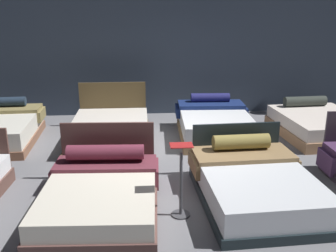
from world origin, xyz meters
The scene contains 8 objects.
ground_plane centered at (0.00, 0.00, -0.01)m, with size 18.00×18.00×0.02m, color slate.
showroom_back_wall centered at (0.00, 3.27, 1.75)m, with size 18.00×0.06×3.50m, color #333D4C.
bed_1 centered at (-1.03, -1.39, 0.21)m, with size 1.61×2.03×0.91m.
bed_2 centered at (1.06, -1.38, 0.25)m, with size 1.59×2.08×0.83m.
bed_5 centered at (-1.08, 1.27, 0.21)m, with size 1.57×2.15×0.99m.
bed_6 centered at (1.06, 1.36, 0.26)m, with size 1.58×2.07×0.75m.
bed_7 centered at (3.25, 1.22, 0.24)m, with size 1.73×2.05×0.68m.
price_sign centered at (0.00, -1.71, 0.37)m, with size 0.28×0.24×0.96m.
Camera 1 is at (-0.51, -5.95, 2.54)m, focal length 40.18 mm.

